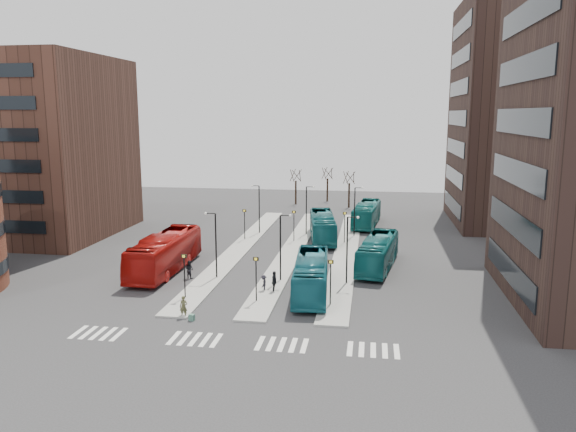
# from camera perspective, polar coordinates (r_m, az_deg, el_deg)

# --- Properties ---
(ground) EXTENTS (160.00, 160.00, 0.00)m
(ground) POSITION_cam_1_polar(r_m,az_deg,el_deg) (35.79, -9.89, -14.77)
(ground) COLOR #29292C
(ground) RESTS_ON ground
(island_left) EXTENTS (2.50, 45.00, 0.15)m
(island_left) POSITION_cam_1_polar(r_m,az_deg,el_deg) (64.17, -4.86, -3.21)
(island_left) COLOR gray
(island_left) RESTS_ON ground
(island_mid) EXTENTS (2.50, 45.00, 0.15)m
(island_mid) POSITION_cam_1_polar(r_m,az_deg,el_deg) (63.08, 0.46, -3.41)
(island_mid) COLOR gray
(island_mid) RESTS_ON ground
(island_right) EXTENTS (2.50, 45.00, 0.15)m
(island_right) POSITION_cam_1_polar(r_m,az_deg,el_deg) (62.54, 5.92, -3.59)
(island_right) COLOR gray
(island_right) RESTS_ON ground
(suitcase) EXTENTS (0.46, 0.40, 0.49)m
(suitcase) POSITION_cam_1_polar(r_m,az_deg,el_deg) (42.77, -9.75, -10.13)
(suitcase) COLOR navy
(suitcase) RESTS_ON ground
(red_bus) EXTENTS (3.18, 13.24, 3.68)m
(red_bus) POSITION_cam_1_polar(r_m,az_deg,el_deg) (55.63, -12.37, -3.67)
(red_bus) COLOR #A2100C
(red_bus) RESTS_ON ground
(teal_bus_a) EXTENTS (3.49, 11.65, 3.20)m
(teal_bus_a) POSITION_cam_1_polar(r_m,az_deg,el_deg) (47.85, 2.37, -6.03)
(teal_bus_a) COLOR #155E6C
(teal_bus_a) RESTS_ON ground
(teal_bus_b) EXTENTS (4.31, 11.95, 3.26)m
(teal_bus_b) POSITION_cam_1_polar(r_m,az_deg,el_deg) (67.86, 3.53, -1.10)
(teal_bus_b) COLOR #135C62
(teal_bus_b) RESTS_ON ground
(teal_bus_c) EXTENTS (4.43, 11.65, 3.17)m
(teal_bus_c) POSITION_cam_1_polar(r_m,az_deg,el_deg) (56.19, 9.13, -3.69)
(teal_bus_c) COLOR #136062
(teal_bus_c) RESTS_ON ground
(teal_bus_d) EXTENTS (3.97, 11.66, 3.18)m
(teal_bus_d) POSITION_cam_1_polar(r_m,az_deg,el_deg) (77.22, 7.98, 0.20)
(teal_bus_d) COLOR #156B68
(teal_bus_d) RESTS_ON ground
(traveller) EXTENTS (0.61, 0.42, 1.64)m
(traveller) POSITION_cam_1_polar(r_m,az_deg,el_deg) (43.36, -10.56, -9.05)
(traveller) COLOR #4C4C2D
(traveller) RESTS_ON ground
(commuter_a) EXTENTS (1.01, 0.92, 1.69)m
(commuter_a) POSITION_cam_1_polar(r_m,az_deg,el_deg) (53.12, -9.98, -5.37)
(commuter_a) COLOR black
(commuter_a) RESTS_ON ground
(commuter_b) EXTENTS (0.48, 1.11, 1.89)m
(commuter_b) POSITION_cam_1_polar(r_m,az_deg,el_deg) (48.21, -1.41, -6.72)
(commuter_b) COLOR black
(commuter_b) RESTS_ON ground
(commuter_c) EXTENTS (0.58, 0.96, 1.46)m
(commuter_c) POSITION_cam_1_polar(r_m,az_deg,el_deg) (48.59, -2.48, -6.85)
(commuter_c) COLOR black
(commuter_c) RESTS_ON ground
(crosswalk_stripes) EXTENTS (22.35, 2.40, 0.01)m
(crosswalk_stripes) POSITION_cam_1_polar(r_m,az_deg,el_deg) (38.83, -5.47, -12.57)
(crosswalk_stripes) COLOR silver
(crosswalk_stripes) RESTS_ON ground
(office_block) EXTENTS (25.00, 20.12, 22.00)m
(office_block) POSITION_cam_1_polar(r_m,az_deg,el_deg) (78.64, -26.19, 6.33)
(office_block) COLOR #4A2C22
(office_block) RESTS_ON ground
(tower_far) EXTENTS (20.12, 20.00, 30.00)m
(tower_far) POSITION_cam_1_polar(r_m,az_deg,el_deg) (83.42, 23.74, 9.44)
(tower_far) COLOR #33221C
(tower_far) RESTS_ON ground
(sign_poles) EXTENTS (12.45, 22.12, 3.65)m
(sign_poles) POSITION_cam_1_polar(r_m,az_deg,el_deg) (55.86, -0.96, -2.77)
(sign_poles) COLOR black
(sign_poles) RESTS_ON ground
(lamp_posts) EXTENTS (14.04, 20.24, 6.12)m
(lamp_posts) POSITION_cam_1_polar(r_m,az_deg,el_deg) (60.30, 0.79, -0.65)
(lamp_posts) COLOR black
(lamp_posts) RESTS_ON ground
(bare_trees) EXTENTS (10.97, 8.14, 5.90)m
(bare_trees) POSITION_cam_1_polar(r_m,az_deg,el_deg) (94.47, 3.66, 2.83)
(bare_trees) COLOR black
(bare_trees) RESTS_ON ground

